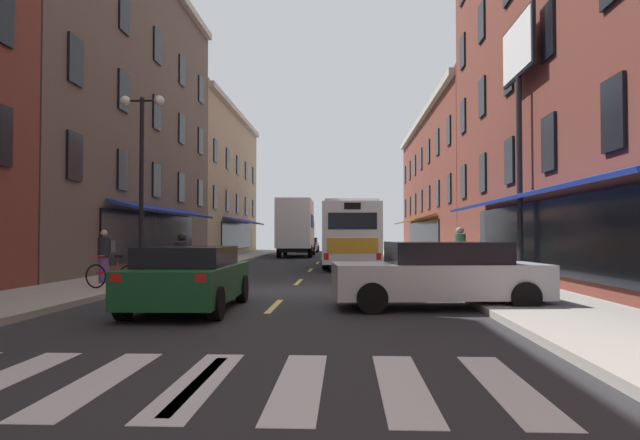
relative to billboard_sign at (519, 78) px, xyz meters
The scene contains 17 objects.
ground_plane 9.79m from the billboard_sign, 166.53° to the right, with size 34.80×80.00×0.10m, color #28282B.
lane_centre_dashes 9.80m from the billboard_sign, 164.62° to the right, with size 0.14×73.90×0.01m.
crosswalk_near 15.13m from the billboard_sign, 121.10° to the right, with size 7.10×2.80×0.01m.
sidewalk_left 14.57m from the billboard_sign, behind, with size 3.00×80.00×0.14m, color #A39E93.
sidewalk_right 6.77m from the billboard_sign, 124.25° to the right, with size 3.00×80.00×0.14m, color #A39E93.
billboard_sign is the anchor object (origin of this frame).
transit_bus 13.77m from the billboard_sign, 114.09° to the left, with size 2.79×12.13×3.18m.
box_truck 25.49m from the billboard_sign, 111.17° to the left, with size 2.58×8.22×4.12m.
sedan_near 12.10m from the billboard_sign, 145.66° to the right, with size 2.03×4.27×1.35m.
sedan_mid 8.55m from the billboard_sign, 122.53° to the right, with size 4.72×2.35×1.45m.
sedan_far 36.34m from the billboard_sign, 104.45° to the left, with size 2.06×4.65×1.36m.
motorcycle_rider 11.81m from the billboard_sign, 167.86° to the right, with size 0.62×2.07×1.66m.
bicycle_near 13.52m from the billboard_sign, 166.60° to the right, with size 1.68×0.56×0.91m.
pedestrian_near 13.97m from the billboard_sign, behind, with size 0.45×0.52×1.62m.
pedestrian_mid 6.30m from the billboard_sign, 115.12° to the left, with size 0.36×0.36×1.74m.
pedestrian_far 7.38m from the billboard_sign, 99.64° to the left, with size 0.36×0.36×1.76m.
street_lamp_twin 12.33m from the billboard_sign, behind, with size 1.42×0.32×5.90m.
Camera 1 is at (1.60, -16.03, 1.60)m, focal length 31.40 mm.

